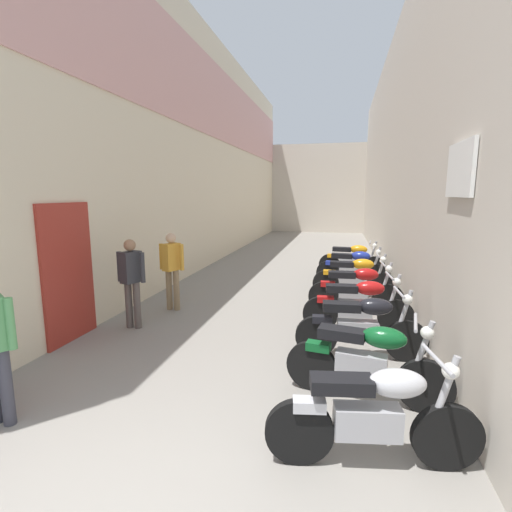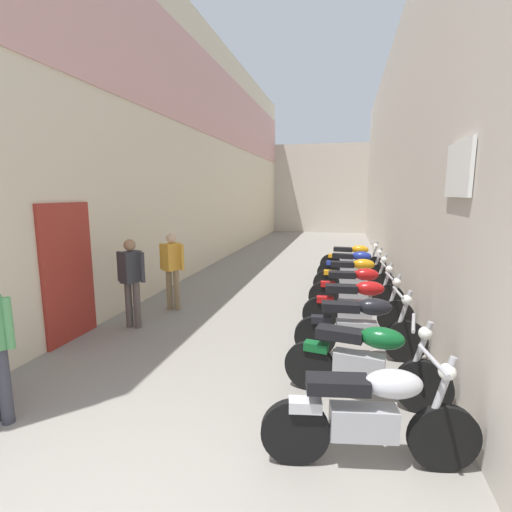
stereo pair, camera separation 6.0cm
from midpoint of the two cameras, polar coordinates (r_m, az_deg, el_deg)
ground_plane at (r=10.58m, az=4.90°, el=-3.29°), size 37.29×37.29×0.00m
building_left at (r=13.03m, az=-6.86°, el=15.68°), size 0.45×21.29×7.42m
building_right at (r=12.34m, az=20.64°, el=13.99°), size 0.45×21.29×6.86m
building_far_end at (r=23.90m, az=9.89°, el=10.04°), size 8.48×2.00×5.21m
motorcycle_nearest at (r=3.58m, az=17.58°, el=-21.92°), size 1.84×0.58×1.04m
motorcycle_second at (r=4.54m, az=16.59°, el=-14.86°), size 1.84×0.58×1.04m
motorcycle_third at (r=5.58m, az=15.97°, el=-10.12°), size 1.85×0.58×1.04m
motorcycle_fourth at (r=6.59m, az=15.57°, el=-7.08°), size 1.85×0.58×1.04m
motorcycle_fifth at (r=7.66m, az=15.28°, el=-4.73°), size 1.85×0.58×1.04m
motorcycle_sixth at (r=8.73m, az=15.05°, el=-2.99°), size 1.85×0.58×1.04m
motorcycle_seventh at (r=9.84m, az=14.88°, el=-1.57°), size 1.85×0.58×1.04m
motorcycle_eighth at (r=10.99m, az=14.73°, el=-0.43°), size 1.85×0.58×1.04m
pedestrian_mid_alley at (r=6.84m, az=-18.21°, el=-3.00°), size 0.52×0.39×1.57m
pedestrian_further_down at (r=7.68m, az=-12.44°, el=-1.40°), size 0.52×0.39×1.57m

